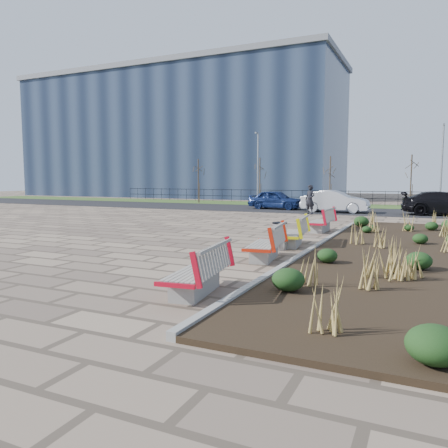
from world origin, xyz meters
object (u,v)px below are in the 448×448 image
at_px(bench_a, 195,269).
at_px(lamp_west, 258,169).
at_px(car_black, 445,203).
at_px(bench_c, 291,231).
at_px(bench_d, 320,220).
at_px(car_silver, 335,201).
at_px(pedestrian, 310,200).
at_px(lamp_east, 442,168).
at_px(litter_bin, 280,236).
at_px(bench_b, 264,242).
at_px(car_blue, 276,200).

distance_m(bench_a, lamp_west, 29.13).
xyz_separation_m(bench_a, car_black, (5.14, 22.44, 0.25)).
bearing_deg(bench_c, car_black, 64.52).
distance_m(bench_d, car_silver, 11.00).
bearing_deg(pedestrian, lamp_east, 68.14).
bearing_deg(lamp_east, bench_d, -106.94).
xyz_separation_m(bench_a, bench_d, (0.00, 11.17, 0.00)).
height_order(car_silver, lamp_east, lamp_east).
bearing_deg(bench_d, litter_bin, -90.34).
relative_size(bench_d, car_black, 0.42).
bearing_deg(car_black, lamp_east, -3.28).
bearing_deg(lamp_east, car_silver, -139.37).
bearing_deg(bench_b, car_silver, 86.65).
bearing_deg(bench_b, car_black, 66.48).
bearing_deg(car_black, bench_a, 162.20).
height_order(bench_c, pedestrian, pedestrian).
height_order(bench_c, car_black, car_black).
distance_m(car_black, lamp_west, 15.23).
bearing_deg(car_silver, bench_c, -175.22).
xyz_separation_m(bench_b, bench_d, (0.00, 7.12, 0.00)).
height_order(pedestrian, car_silver, pedestrian).
xyz_separation_m(bench_a, car_silver, (-1.43, 22.07, 0.25)).
bearing_deg(car_blue, car_black, -89.27).
bearing_deg(litter_bin, car_blue, 108.52).
distance_m(car_blue, lamp_west, 5.68).
height_order(bench_c, litter_bin, bench_c).
bearing_deg(bench_c, bench_b, -97.28).
bearing_deg(bench_c, lamp_west, 106.12).
bearing_deg(lamp_east, litter_bin, -103.38).
relative_size(litter_bin, lamp_east, 0.14).
distance_m(car_silver, car_black, 6.58).
relative_size(bench_d, pedestrian, 1.12).
height_order(bench_d, lamp_west, lamp_west).
relative_size(car_blue, lamp_west, 0.68).
bearing_deg(car_black, bench_d, 150.57).
bearing_deg(pedestrian, bench_b, -57.52).
distance_m(pedestrian, lamp_west, 10.15).
bearing_deg(bench_a, litter_bin, 83.82).
distance_m(bench_a, bench_d, 11.17).
height_order(car_silver, lamp_west, lamp_west).
relative_size(bench_c, car_silver, 0.47).
bearing_deg(bench_a, bench_d, 82.38).
xyz_separation_m(litter_bin, lamp_west, (-8.85, 21.65, 2.61)).
bearing_deg(lamp_west, car_blue, -54.47).
relative_size(bench_b, bench_c, 1.00).
relative_size(bench_b, bench_d, 1.00).
xyz_separation_m(bench_a, pedestrian, (-2.61, 19.99, 0.44)).
bearing_deg(bench_b, lamp_west, 103.04).
bearing_deg(car_silver, pedestrian, 149.86).
relative_size(bench_a, lamp_west, 0.35).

